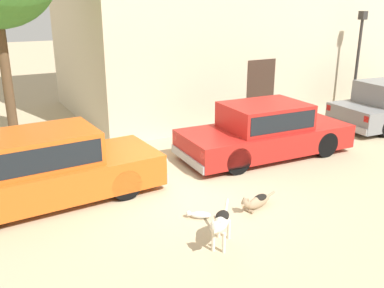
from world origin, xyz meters
TOP-DOWN VIEW (x-y plane):
  - ground_plane at (0.00, 0.00)m, footprint 80.00×80.00m
  - parked_sedan_nearest at (-2.63, 0.79)m, footprint 4.76×1.92m
  - parked_sedan_second at (2.91, 0.85)m, footprint 4.72×2.02m
  - stray_dog_spotted at (-0.49, -2.35)m, footprint 0.81×0.84m
  - stray_dog_tan at (0.87, -1.54)m, footprint 1.03×0.36m
  - stray_cat at (-0.31, -1.35)m, footprint 0.53×0.47m
  - street_lamp at (8.38, 2.77)m, footprint 0.22×0.22m

SIDE VIEW (x-z plane):
  - ground_plane at x=0.00m, z-range 0.00..0.00m
  - stray_cat at x=-0.31m, z-range -0.01..0.14m
  - stray_dog_tan at x=0.87m, z-range -0.02..0.32m
  - stray_dog_spotted at x=-0.49m, z-range 0.11..0.78m
  - parked_sedan_second at x=2.91m, z-range -0.01..1.38m
  - parked_sedan_nearest at x=-2.63m, z-range -0.01..1.45m
  - street_lamp at x=8.38m, z-range 0.52..4.09m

